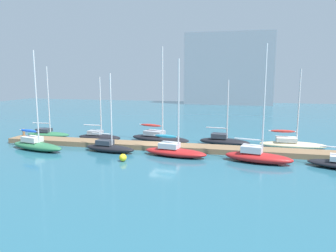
# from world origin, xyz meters

# --- Properties ---
(ground_plane) EXTENTS (120.00, 120.00, 0.00)m
(ground_plane) POSITION_xyz_m (0.00, 0.00, 0.00)
(ground_plane) COLOR #286075
(dock_pier) EXTENTS (33.90, 2.19, 0.50)m
(dock_pier) POSITION_xyz_m (0.00, 0.00, 0.25)
(dock_pier) COLOR #846647
(dock_pier) RESTS_ON ground_plane
(dock_piling_near_end) EXTENTS (0.28, 0.28, 1.23)m
(dock_piling_near_end) POSITION_xyz_m (-16.55, 0.94, 0.62)
(dock_piling_near_end) COLOR #846647
(dock_piling_near_end) RESTS_ON ground_plane
(sailboat_0) EXTENTS (5.34, 1.97, 8.23)m
(sailboat_0) POSITION_xyz_m (-14.82, 2.91, 0.46)
(sailboat_0) COLOR #2D7047
(sailboat_0) RESTS_ON ground_plane
(sailboat_1) EXTENTS (6.51, 3.16, 9.51)m
(sailboat_1) POSITION_xyz_m (-11.93, -3.27, 0.58)
(sailboat_1) COLOR #2D7047
(sailboat_1) RESTS_ON ground_plane
(sailboat_2) EXTENTS (5.05, 1.72, 7.04)m
(sailboat_2) POSITION_xyz_m (-8.13, 2.61, 0.46)
(sailboat_2) COLOR black
(sailboat_2) RESTS_ON ground_plane
(sailboat_3) EXTENTS (5.24, 2.04, 7.39)m
(sailboat_3) POSITION_xyz_m (-4.70, -2.38, 0.49)
(sailboat_3) COLOR black
(sailboat_3) RESTS_ON ground_plane
(sailboat_4) EXTENTS (7.10, 3.50, 10.19)m
(sailboat_4) POSITION_xyz_m (-1.30, 3.23, 0.55)
(sailboat_4) COLOR black
(sailboat_4) RESTS_ON ground_plane
(sailboat_5) EXTENTS (5.99, 2.64, 8.62)m
(sailboat_5) POSITION_xyz_m (1.68, -2.56, 0.55)
(sailboat_5) COLOR #B21E1E
(sailboat_5) RESTS_ON ground_plane
(sailboat_6) EXTENTS (5.40, 2.30, 6.75)m
(sailboat_6) POSITION_xyz_m (5.68, 3.23, 0.49)
(sailboat_6) COLOR black
(sailboat_6) RESTS_ON ground_plane
(sailboat_7) EXTENTS (5.79, 2.82, 9.68)m
(sailboat_7) POSITION_xyz_m (8.86, -2.97, 0.58)
(sailboat_7) COLOR #B21E1E
(sailboat_7) RESTS_ON ground_plane
(sailboat_8) EXTENTS (6.46, 1.95, 7.84)m
(sailboat_8) POSITION_xyz_m (12.40, 3.36, 0.48)
(sailboat_8) COLOR beige
(sailboat_8) RESTS_ON ground_plane
(mooring_buoy_yellow) EXTENTS (0.64, 0.64, 0.64)m
(mooring_buoy_yellow) POSITION_xyz_m (-2.18, -5.25, 0.32)
(mooring_buoy_yellow) COLOR yellow
(mooring_buoy_yellow) RESTS_ON ground_plane
(harbor_building_distant) EXTENTS (21.78, 9.58, 17.79)m
(harbor_building_distant) POSITION_xyz_m (3.49, 54.94, 8.89)
(harbor_building_distant) COLOR #9399A3
(harbor_building_distant) RESTS_ON ground_plane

